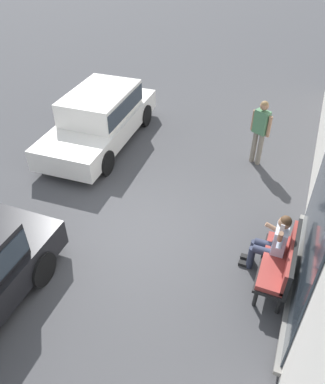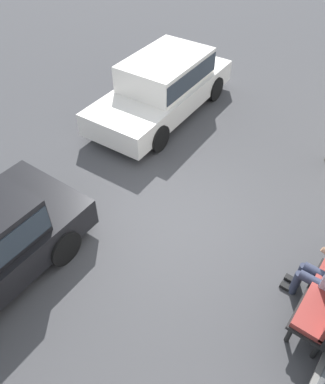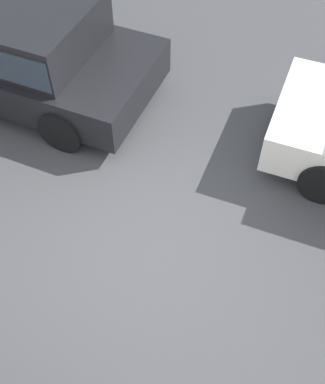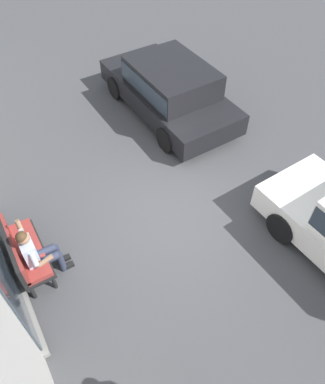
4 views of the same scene
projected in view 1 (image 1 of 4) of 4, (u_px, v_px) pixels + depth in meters
The scene contains 5 objects.
ground_plane at pixel (137, 233), 7.81m from camera, with size 60.00×60.00×0.00m, color #424244.
bench at pixel (283, 261), 6.45m from camera, with size 1.43×0.55×1.01m.
person_on_phone at pixel (273, 242), 6.63m from camera, with size 0.73×0.74×1.34m.
parked_car_near at pixel (100, 116), 10.28m from camera, with size 4.46×1.99×1.45m.
pedestrian_standing at pixel (260, 128), 9.26m from camera, with size 0.33×0.51×1.73m.
Camera 1 is at (4.98, 2.60, 5.51)m, focal length 35.00 mm.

